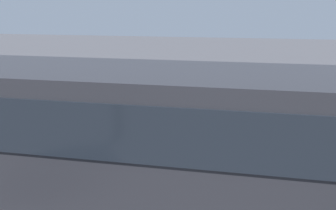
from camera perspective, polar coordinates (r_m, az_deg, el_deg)
The scene contains 11 objects.
ground_plane at distance 11.55m, azimuth 5.98°, elevation -6.09°, with size 80.00×80.00×0.00m, color #424247.
tour_bus at distance 7.20m, azimuth -11.09°, elevation -6.44°, with size 10.21×2.64×3.25m.
spectator_far_left at distance 9.63m, azimuth 5.82°, elevation -4.10°, with size 0.57×0.32×1.74m.
spectator_left at distance 9.80m, azimuth -2.24°, elevation -3.94°, with size 0.57×0.39×1.68m.
spectator_centre at distance 9.80m, azimuth -8.44°, elevation -3.70°, with size 0.57×0.39×1.78m.
parked_motorcycle_silver at distance 9.13m, azimuth 4.32°, elevation -9.09°, with size 2.05×0.58×0.99m.
stunt_motorcycle at distance 14.72m, azimuth 0.67°, elevation 1.49°, with size 1.97×0.91×1.23m.
traffic_cone at distance 13.08m, azimuth 9.85°, elevation -2.10°, with size 0.34×0.34×0.63m.
bay_line_a at distance 12.54m, azimuth 22.71°, elevation -5.48°, with size 0.30×4.37×0.01m.
bay_line_b at distance 12.26m, azimuth 10.70°, elevation -4.92°, with size 0.28×4.09×0.01m.
bay_line_c at distance 12.53m, azimuth -1.30°, elevation -4.15°, with size 0.27×3.90×0.01m.
Camera 1 is at (-0.92, 10.64, 4.41)m, focal length 35.78 mm.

